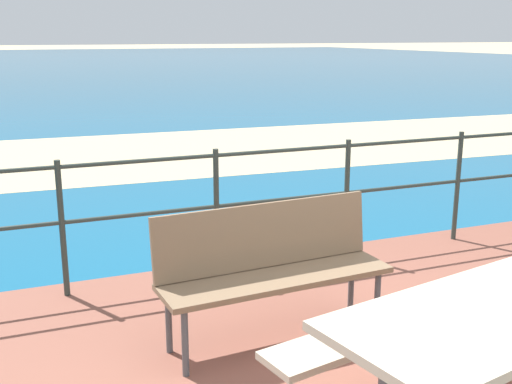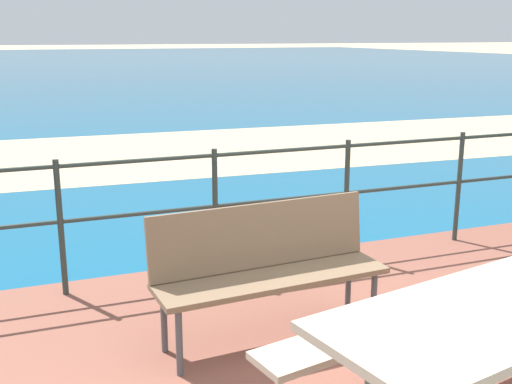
{
  "view_description": "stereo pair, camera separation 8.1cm",
  "coord_description": "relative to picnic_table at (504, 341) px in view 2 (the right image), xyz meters",
  "views": [
    {
      "loc": [
        -2.08,
        -2.19,
        1.95
      ],
      "look_at": [
        -0.04,
        2.9,
        0.56
      ],
      "focal_mm": 43.9,
      "sensor_mm": 36.0,
      "label": 1
    },
    {
      "loc": [
        -2.0,
        -2.22,
        1.95
      ],
      "look_at": [
        -0.04,
        2.9,
        0.56
      ],
      "focal_mm": 43.9,
      "sensor_mm": 36.0,
      "label": 2
    }
  ],
  "objects": [
    {
      "name": "sea_water",
      "position": [
        0.12,
        40.31,
        -0.66
      ],
      "size": [
        90.0,
        90.0,
        0.01
      ],
      "primitive_type": "cube",
      "color": "#145B84",
      "rests_on": "ground"
    },
    {
      "name": "beach_strip",
      "position": [
        0.12,
        8.4,
        -0.66
      ],
      "size": [
        54.13,
        6.49,
        0.01
      ],
      "primitive_type": "cube",
      "rotation": [
        0.0,
        0.0,
        -0.04
      ],
      "color": "tan",
      "rests_on": "ground"
    },
    {
      "name": "picnic_table",
      "position": [
        0.0,
        0.0,
        0.0
      ],
      "size": [
        2.02,
        1.7,
        0.79
      ],
      "rotation": [
        0.0,
        0.0,
        0.2
      ],
      "color": "#BCAD93",
      "rests_on": "patio_paving"
    },
    {
      "name": "park_bench",
      "position": [
        -0.49,
        1.51,
        -0.09
      ],
      "size": [
        1.5,
        0.51,
        0.86
      ],
      "rotation": [
        0.0,
        0.0,
        0.06
      ],
      "color": "#7A6047",
      "rests_on": "patio_paving"
    },
    {
      "name": "railing_fence",
      "position": [
        0.12,
        2.67,
        0.04
      ],
      "size": [
        5.94,
        0.04,
        1.03
      ],
      "color": "#2D3833",
      "rests_on": "patio_paving"
    }
  ]
}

